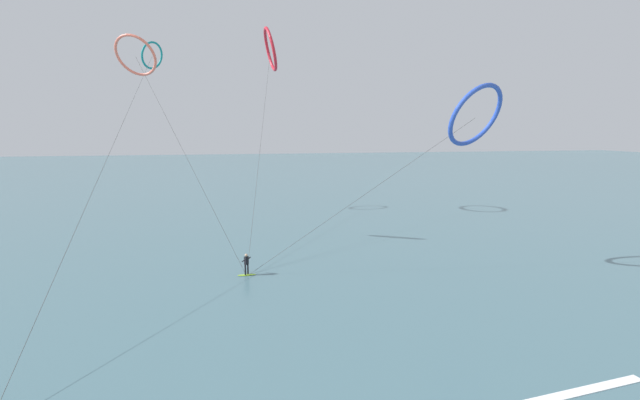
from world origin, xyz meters
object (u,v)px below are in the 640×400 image
kite_cobalt (475,116)px  kite_teal (152,56)px  kite_crimson (270,49)px  surfer_lime (247,266)px  kite_coral (136,56)px

kite_cobalt → kite_teal: kite_teal is taller
kite_cobalt → kite_teal: (-27.43, 31.12, 8.30)m
kite_crimson → kite_teal: size_ratio=0.58×
kite_cobalt → kite_teal: size_ratio=0.43×
surfer_lime → kite_cobalt: size_ratio=0.08×
kite_crimson → kite_coral: size_ratio=1.42×
surfer_lime → kite_cobalt: (17.30, -2.22, 11.34)m
kite_teal → kite_coral: kite_teal is taller
surfer_lime → kite_teal: size_ratio=0.04×
kite_teal → surfer_lime: bearing=56.8°
kite_teal → kite_coral: size_ratio=2.43×
kite_cobalt → surfer_lime: bearing=-29.4°
kite_coral → kite_cobalt: bearing=178.5°
surfer_lime → kite_teal: 36.39m
surfer_lime → kite_crimson: bearing=35.1°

